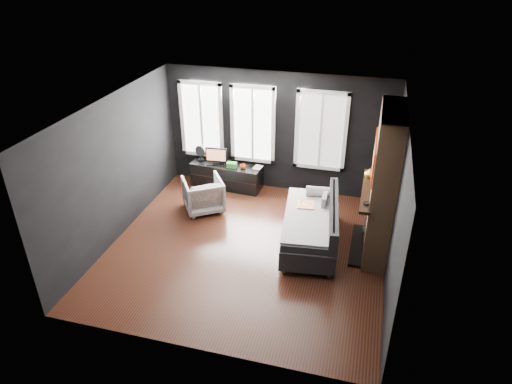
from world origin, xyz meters
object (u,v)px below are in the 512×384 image
(book, at_px, (254,162))
(armchair, at_px, (203,193))
(monitor, at_px, (216,155))
(mantel_vase, at_px, (370,173))
(mug, at_px, (243,166))
(sofa, at_px, (310,223))
(media_console, at_px, (227,175))

(book, bearing_deg, armchair, -124.74)
(armchair, bearing_deg, monitor, -119.72)
(mantel_vase, bearing_deg, monitor, 160.95)
(armchair, height_order, mug, armchair)
(sofa, bearing_deg, monitor, 137.86)
(mug, height_order, book, book)
(sofa, bearing_deg, media_console, 134.91)
(media_console, bearing_deg, sofa, -34.06)
(book, height_order, mantel_vase, mantel_vase)
(media_console, bearing_deg, mantel_vase, -15.97)
(monitor, relative_size, book, 2.05)
(sofa, relative_size, book, 8.65)
(mantel_vase, bearing_deg, mug, 158.43)
(monitor, bearing_deg, mantel_vase, -24.25)
(armchair, height_order, media_console, armchair)
(media_console, distance_m, book, 0.76)
(armchair, relative_size, monitor, 1.58)
(media_console, distance_m, mug, 0.56)
(armchair, xyz_separation_m, mug, (0.58, 1.02, 0.23))
(sofa, height_order, mantel_vase, mantel_vase)
(media_console, relative_size, monitor, 3.24)
(armchair, distance_m, mantel_vase, 3.45)
(sofa, relative_size, media_console, 1.30)
(sofa, height_order, mug, sofa)
(media_console, height_order, book, book)
(armchair, height_order, mantel_vase, mantel_vase)
(sofa, xyz_separation_m, mug, (-1.80, 1.67, 0.17))
(armchair, distance_m, media_console, 1.14)
(mug, distance_m, mantel_vase, 3.03)
(armchair, distance_m, monitor, 1.17)
(armchair, bearing_deg, media_console, -131.35)
(media_console, height_order, mug, mug)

